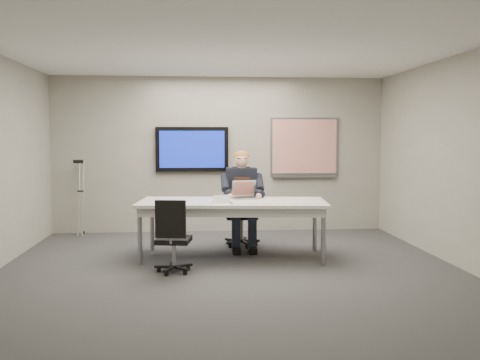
{
  "coord_description": "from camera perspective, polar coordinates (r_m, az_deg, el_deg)",
  "views": [
    {
      "loc": [
        -0.45,
        -6.7,
        1.7
      ],
      "look_at": [
        0.2,
        0.93,
        1.1
      ],
      "focal_mm": 40.0,
      "sensor_mm": 36.0,
      "label": 1
    }
  ],
  "objects": [
    {
      "name": "wall_back",
      "position": [
        9.71,
        -2.17,
        2.72
      ],
      "size": [
        6.0,
        0.02,
        2.8
      ],
      "primitive_type": "cube",
      "color": "gray",
      "rests_on": "ground"
    },
    {
      "name": "crutch",
      "position": [
        9.74,
        -16.61,
        -1.71
      ],
      "size": [
        0.2,
        0.63,
        1.4
      ],
      "primitive_type": null,
      "rotation": [
        -0.21,
        0.0,
        -0.02
      ],
      "color": "#B1B3B9",
      "rests_on": "ground"
    },
    {
      "name": "name_tent",
      "position": [
        7.37,
        -1.98,
        -2.02
      ],
      "size": [
        0.27,
        0.18,
        0.11
      ],
      "primitive_type": null,
      "rotation": [
        0.0,
        0.0,
        0.43
      ],
      "color": "white",
      "rests_on": "conference_table"
    },
    {
      "name": "wall_front",
      "position": [
        3.74,
        2.09,
        -0.1
      ],
      "size": [
        6.0,
        0.02,
        2.8
      ],
      "primitive_type": "cube",
      "color": "gray",
      "rests_on": "ground"
    },
    {
      "name": "conference_table",
      "position": [
        7.59,
        -0.82,
        -2.94
      ],
      "size": [
        2.73,
        1.35,
        0.81
      ],
      "rotation": [
        0.0,
        0.0,
        -0.1
      ],
      "color": "white",
      "rests_on": "ground"
    },
    {
      "name": "ceiling",
      "position": [
        6.8,
        -1.0,
        13.8
      ],
      "size": [
        6.0,
        6.0,
        0.02
      ],
      "primitive_type": "cube",
      "color": "white",
      "rests_on": "wall_back"
    },
    {
      "name": "office_chair_far",
      "position": [
        8.49,
        0.1,
        -4.71
      ],
      "size": [
        0.53,
        0.53,
        1.1
      ],
      "rotation": [
        0.0,
        0.0,
        0.01
      ],
      "color": "black",
      "rests_on": "ground"
    },
    {
      "name": "whiteboard",
      "position": [
        9.87,
        6.87,
        3.47
      ],
      "size": [
        1.25,
        0.08,
        1.1
      ],
      "color": "gray",
      "rests_on": "wall_back"
    },
    {
      "name": "floor",
      "position": [
        6.92,
        -0.97,
        -9.72
      ],
      "size": [
        6.0,
        6.0,
        0.02
      ],
      "primitive_type": "cube",
      "color": "#363638",
      "rests_on": "ground"
    },
    {
      "name": "office_chair_near",
      "position": [
        6.83,
        -7.13,
        -7.42
      ],
      "size": [
        0.51,
        0.51,
        0.94
      ],
      "rotation": [
        0.0,
        0.0,
        2.99
      ],
      "color": "black",
      "rests_on": "ground"
    },
    {
      "name": "seated_person",
      "position": [
        8.18,
        0.27,
        -3.18
      ],
      "size": [
        0.47,
        0.8,
        1.51
      ],
      "rotation": [
        0.0,
        0.0,
        0.0
      ],
      "color": "#1E2533",
      "rests_on": "office_chair_far"
    },
    {
      "name": "wall_right",
      "position": [
        7.54,
        22.42,
        1.87
      ],
      "size": [
        0.02,
        6.0,
        2.8
      ],
      "primitive_type": "cube",
      "color": "gray",
      "rests_on": "ground"
    },
    {
      "name": "pen",
      "position": [
        7.3,
        -0.95,
        -2.45
      ],
      "size": [
        0.04,
        0.15,
        0.01
      ],
      "primitive_type": "cylinder",
      "rotation": [
        0.0,
        1.57,
        1.79
      ],
      "color": "black",
      "rests_on": "conference_table"
    },
    {
      "name": "laptop",
      "position": [
        7.87,
        0.45,
        -1.51
      ],
      "size": [
        0.42,
        0.43,
        0.26
      ],
      "rotation": [
        0.0,
        0.0,
        0.26
      ],
      "color": "silver",
      "rests_on": "conference_table"
    },
    {
      "name": "tv_display",
      "position": [
        9.65,
        -5.13,
        3.29
      ],
      "size": [
        1.3,
        0.09,
        0.8
      ],
      "color": "black",
      "rests_on": "wall_back"
    }
  ]
}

